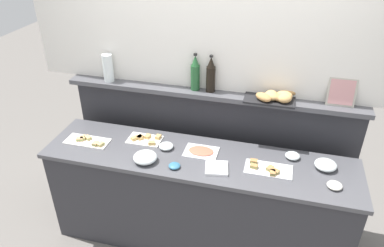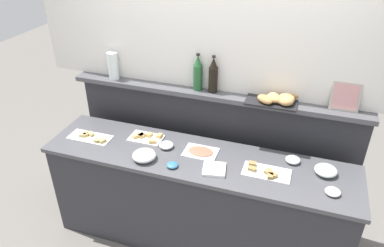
{
  "view_description": "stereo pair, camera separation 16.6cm",
  "coord_description": "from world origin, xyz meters",
  "px_view_note": "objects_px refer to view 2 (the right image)",
  "views": [
    {
      "loc": [
        0.55,
        -2.28,
        2.63
      ],
      "look_at": [
        -0.07,
        0.1,
        1.17
      ],
      "focal_mm": 34.01,
      "sensor_mm": 36.0,
      "label": 1
    },
    {
      "loc": [
        0.71,
        -2.23,
        2.63
      ],
      "look_at": [
        -0.07,
        0.1,
        1.17
      ],
      "focal_mm": 34.01,
      "sensor_mm": 36.0,
      "label": 2
    }
  ],
  "objects_px": {
    "cold_cuts_platter": "(201,152)",
    "glass_bowl_medium": "(144,156)",
    "sandwich_platter_rear": "(91,137)",
    "condiment_bowl_red": "(333,192)",
    "sandwich_platter_side": "(146,137)",
    "sandwich_platter_front": "(265,172)",
    "glass_bowl_large": "(326,171)",
    "glass_bowl_extra": "(293,160)",
    "napkin_stack": "(214,169)",
    "bread_basket": "(278,99)",
    "glass_bowl_small": "(166,145)",
    "wine_bottle_dark": "(213,76)",
    "framed_picture": "(346,97)",
    "condiment_bowl_teal": "(172,165)",
    "water_carafe": "(113,66)",
    "wine_bottle_green": "(198,74)"
  },
  "relations": [
    {
      "from": "glass_bowl_small",
      "to": "cold_cuts_platter",
      "type": "bearing_deg",
      "value": 3.52
    },
    {
      "from": "sandwich_platter_rear",
      "to": "condiment_bowl_red",
      "type": "relative_size",
      "value": 3.49
    },
    {
      "from": "sandwich_platter_front",
      "to": "water_carafe",
      "type": "xyz_separation_m",
      "value": [
        -1.46,
        0.43,
        0.49
      ]
    },
    {
      "from": "sandwich_platter_rear",
      "to": "glass_bowl_medium",
      "type": "height_order",
      "value": "glass_bowl_medium"
    },
    {
      "from": "glass_bowl_small",
      "to": "condiment_bowl_teal",
      "type": "distance_m",
      "value": 0.27
    },
    {
      "from": "framed_picture",
      "to": "water_carafe",
      "type": "height_order",
      "value": "water_carafe"
    },
    {
      "from": "glass_bowl_extra",
      "to": "condiment_bowl_teal",
      "type": "distance_m",
      "value": 0.94
    },
    {
      "from": "sandwich_platter_rear",
      "to": "glass_bowl_medium",
      "type": "bearing_deg",
      "value": -12.85
    },
    {
      "from": "sandwich_platter_side",
      "to": "glass_bowl_large",
      "type": "distance_m",
      "value": 1.46
    },
    {
      "from": "sandwich_platter_front",
      "to": "glass_bowl_small",
      "type": "height_order",
      "value": "glass_bowl_small"
    },
    {
      "from": "sandwich_platter_rear",
      "to": "framed_picture",
      "type": "distance_m",
      "value": 2.08
    },
    {
      "from": "glass_bowl_extra",
      "to": "wine_bottle_green",
      "type": "distance_m",
      "value": 1.03
    },
    {
      "from": "cold_cuts_platter",
      "to": "water_carafe",
      "type": "relative_size",
      "value": 1.11
    },
    {
      "from": "sandwich_platter_rear",
      "to": "napkin_stack",
      "type": "relative_size",
      "value": 2.21
    },
    {
      "from": "water_carafe",
      "to": "framed_picture",
      "type": "bearing_deg",
      "value": 1.14
    },
    {
      "from": "sandwich_platter_side",
      "to": "sandwich_platter_front",
      "type": "bearing_deg",
      "value": -8.08
    },
    {
      "from": "sandwich_platter_rear",
      "to": "cold_cuts_platter",
      "type": "xyz_separation_m",
      "value": [
        0.96,
        0.1,
        -0.0
      ]
    },
    {
      "from": "cold_cuts_platter",
      "to": "glass_bowl_medium",
      "type": "xyz_separation_m",
      "value": [
        -0.39,
        -0.22,
        0.02
      ]
    },
    {
      "from": "cold_cuts_platter",
      "to": "wine_bottle_green",
      "type": "distance_m",
      "value": 0.64
    },
    {
      "from": "glass_bowl_small",
      "to": "bread_basket",
      "type": "height_order",
      "value": "bread_basket"
    },
    {
      "from": "napkin_stack",
      "to": "bread_basket",
      "type": "height_order",
      "value": "bread_basket"
    },
    {
      "from": "cold_cuts_platter",
      "to": "condiment_bowl_red",
      "type": "height_order",
      "value": "condiment_bowl_red"
    },
    {
      "from": "wine_bottle_green",
      "to": "wine_bottle_dark",
      "type": "relative_size",
      "value": 1.0
    },
    {
      "from": "sandwich_platter_front",
      "to": "condiment_bowl_teal",
      "type": "xyz_separation_m",
      "value": [
        -0.69,
        -0.15,
        0.01
      ]
    },
    {
      "from": "sandwich_platter_side",
      "to": "glass_bowl_extra",
      "type": "relative_size",
      "value": 2.48
    },
    {
      "from": "glass_bowl_large",
      "to": "wine_bottle_dark",
      "type": "relative_size",
      "value": 0.53
    },
    {
      "from": "sandwich_platter_rear",
      "to": "glass_bowl_extra",
      "type": "height_order",
      "value": "glass_bowl_extra"
    },
    {
      "from": "glass_bowl_large",
      "to": "glass_bowl_extra",
      "type": "height_order",
      "value": "glass_bowl_large"
    },
    {
      "from": "glass_bowl_small",
      "to": "glass_bowl_extra",
      "type": "height_order",
      "value": "glass_bowl_small"
    },
    {
      "from": "wine_bottle_green",
      "to": "wine_bottle_dark",
      "type": "bearing_deg",
      "value": -1.84
    },
    {
      "from": "sandwich_platter_front",
      "to": "wine_bottle_dark",
      "type": "xyz_separation_m",
      "value": [
        -0.55,
        0.45,
        0.51
      ]
    },
    {
      "from": "glass_bowl_small",
      "to": "condiment_bowl_red",
      "type": "height_order",
      "value": "glass_bowl_small"
    },
    {
      "from": "wine_bottle_dark",
      "to": "framed_picture",
      "type": "relative_size",
      "value": 1.44
    },
    {
      "from": "sandwich_platter_front",
      "to": "glass_bowl_large",
      "type": "height_order",
      "value": "glass_bowl_large"
    },
    {
      "from": "condiment_bowl_teal",
      "to": "glass_bowl_large",
      "type": "bearing_deg",
      "value": 14.26
    },
    {
      "from": "sandwich_platter_rear",
      "to": "wine_bottle_green",
      "type": "xyz_separation_m",
      "value": [
        0.82,
        0.45,
        0.51
      ]
    },
    {
      "from": "sandwich_platter_front",
      "to": "sandwich_platter_side",
      "type": "relative_size",
      "value": 1.24
    },
    {
      "from": "glass_bowl_large",
      "to": "wine_bottle_green",
      "type": "height_order",
      "value": "wine_bottle_green"
    },
    {
      "from": "napkin_stack",
      "to": "bread_basket",
      "type": "xyz_separation_m",
      "value": [
        0.36,
        0.5,
        0.41
      ]
    },
    {
      "from": "napkin_stack",
      "to": "bread_basket",
      "type": "bearing_deg",
      "value": 54.09
    },
    {
      "from": "sandwich_platter_side",
      "to": "glass_bowl_extra",
      "type": "height_order",
      "value": "glass_bowl_extra"
    },
    {
      "from": "glass_bowl_medium",
      "to": "framed_picture",
      "type": "bearing_deg",
      "value": 23.04
    },
    {
      "from": "napkin_stack",
      "to": "framed_picture",
      "type": "distance_m",
      "value": 1.12
    },
    {
      "from": "condiment_bowl_teal",
      "to": "napkin_stack",
      "type": "xyz_separation_m",
      "value": [
        0.32,
        0.06,
        -0.0
      ]
    },
    {
      "from": "sandwich_platter_side",
      "to": "framed_picture",
      "type": "distance_m",
      "value": 1.62
    },
    {
      "from": "glass_bowl_large",
      "to": "glass_bowl_small",
      "type": "bearing_deg",
      "value": -177.44
    },
    {
      "from": "sandwich_platter_front",
      "to": "condiment_bowl_teal",
      "type": "height_order",
      "value": "sandwich_platter_front"
    },
    {
      "from": "sandwich_platter_front",
      "to": "condiment_bowl_teal",
      "type": "bearing_deg",
      "value": -167.82
    },
    {
      "from": "sandwich_platter_side",
      "to": "glass_bowl_small",
      "type": "relative_size",
      "value": 2.4
    },
    {
      "from": "sandwich_platter_side",
      "to": "bread_basket",
      "type": "relative_size",
      "value": 0.67
    }
  ]
}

